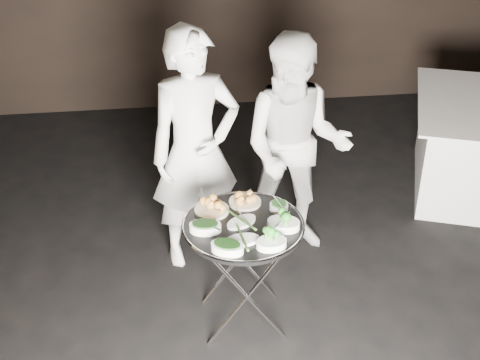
{
  "coord_description": "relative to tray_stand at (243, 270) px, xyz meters",
  "views": [
    {
      "loc": [
        -0.42,
        -2.92,
        2.96
      ],
      "look_at": [
        -0.01,
        0.37,
        0.95
      ],
      "focal_mm": 50.0,
      "sensor_mm": 36.0,
      "label": 1
    }
  ],
  "objects": [
    {
      "name": "floor",
      "position": [
        0.01,
        -0.22,
        -0.43
      ],
      "size": [
        6.0,
        7.0,
        0.05
      ],
      "primitive_type": "cube",
      "color": "black",
      "rests_on": "ground"
    },
    {
      "name": "broccoli_bowl_b",
      "position": [
        0.13,
        -0.23,
        0.37
      ],
      "size": [
        0.18,
        0.14,
        0.07
      ],
      "rotation": [
        0.0,
        0.0,
        0.12
      ],
      "color": "silver",
      "rests_on": "serving_tray"
    },
    {
      "name": "asparagus_plate_a",
      "position": [
        -0.01,
        0.01,
        0.35
      ],
      "size": [
        0.22,
        0.2,
        0.04
      ],
      "rotation": [
        0.0,
        0.0,
        0.56
      ],
      "color": "silver",
      "rests_on": "serving_tray"
    },
    {
      "name": "waiter_left",
      "position": [
        -0.23,
        0.72,
        0.44
      ],
      "size": [
        0.7,
        0.55,
        1.69
      ],
      "primitive_type": "imported",
      "rotation": [
        0.0,
        0.0,
        0.26
      ],
      "color": "silver",
      "rests_on": "floor"
    },
    {
      "name": "spinach_bowl_a",
      "position": [
        -0.22,
        -0.04,
        0.37
      ],
      "size": [
        0.2,
        0.14,
        0.08
      ],
      "rotation": [
        0.0,
        0.0,
        -0.15
      ],
      "color": "silver",
      "rests_on": "serving_tray"
    },
    {
      "name": "waiter_right",
      "position": [
        0.46,
        0.79,
        0.39
      ],
      "size": [
        0.91,
        0.79,
        1.59
      ],
      "primitive_type": "imported",
      "rotation": [
        0.0,
        0.0,
        -0.27
      ],
      "color": "silver",
      "rests_on": "floor"
    },
    {
      "name": "broccoli_bowl_a",
      "position": [
        0.23,
        -0.06,
        0.37
      ],
      "size": [
        0.22,
        0.19,
        0.08
      ],
      "rotation": [
        0.0,
        0.0,
        -0.32
      ],
      "color": "silver",
      "rests_on": "serving_tray"
    },
    {
      "name": "tray_stand",
      "position": [
        0.0,
        0.0,
        0.0
      ],
      "size": [
        0.49,
        0.42,
        0.72
      ],
      "rotation": [
        0.0,
        0.0,
        0.08
      ],
      "color": "silver",
      "rests_on": "floor"
    },
    {
      "name": "serving_tray",
      "position": [
        -0.0,
        0.0,
        0.32
      ],
      "size": [
        0.72,
        0.72,
        0.04
      ],
      "color": "black",
      "rests_on": "tray_stand"
    },
    {
      "name": "spinach_bowl_b",
      "position": [
        -0.12,
        -0.24,
        0.37
      ],
      "size": [
        0.21,
        0.18,
        0.08
      ],
      "rotation": [
        0.0,
        0.0,
        -0.39
      ],
      "color": "silver",
      "rests_on": "serving_tray"
    },
    {
      "name": "serving_utensils",
      "position": [
        0.02,
        0.07,
        0.38
      ],
      "size": [
        0.58,
        0.42,
        0.01
      ],
      "color": "silver",
      "rests_on": "serving_tray"
    },
    {
      "name": "potato_plate_a",
      "position": [
        -0.17,
        0.16,
        0.37
      ],
      "size": [
        0.21,
        0.21,
        0.08
      ],
      "rotation": [
        0.0,
        0.0,
        0.26
      ],
      "color": "beige",
      "rests_on": "serving_tray"
    },
    {
      "name": "potato_plate_b",
      "position": [
        0.04,
        0.22,
        0.37
      ],
      "size": [
        0.2,
        0.2,
        0.07
      ],
      "rotation": [
        0.0,
        0.0,
        0.1
      ],
      "color": "beige",
      "rests_on": "serving_tray"
    },
    {
      "name": "asparagus_plate_b",
      "position": [
        -0.03,
        -0.16,
        0.35
      ],
      "size": [
        0.21,
        0.13,
        0.04
      ],
      "rotation": [
        0.0,
        0.0,
        0.13
      ],
      "color": "silver",
      "rests_on": "serving_tray"
    },
    {
      "name": "greens_bowl",
      "position": [
        0.23,
        0.13,
        0.36
      ],
      "size": [
        0.11,
        0.11,
        0.06
      ],
      "rotation": [
        0.0,
        0.0,
        -0.12
      ],
      "color": "silver",
      "rests_on": "serving_tray"
    }
  ]
}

